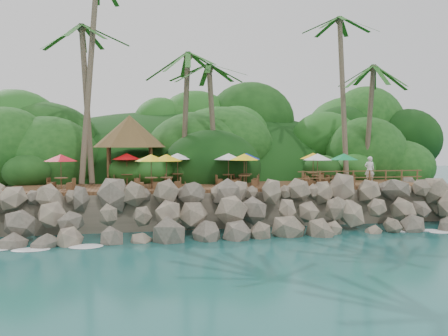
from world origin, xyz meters
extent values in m
plane|color=#19514F|center=(0.00, 0.00, 0.00)|extent=(140.00, 140.00, 0.00)
cube|color=gray|center=(0.00, 16.00, 1.05)|extent=(32.00, 25.20, 2.10)
ellipsoid|color=#143811|center=(0.00, 23.50, 0.00)|extent=(44.80, 28.00, 15.40)
cube|color=brown|center=(0.00, 6.00, 2.20)|extent=(26.00, 5.00, 0.20)
ellipsoid|color=white|center=(-9.00, 0.30, 0.03)|extent=(1.20, 0.80, 0.06)
ellipsoid|color=white|center=(-6.00, 0.30, 0.03)|extent=(1.20, 0.80, 0.06)
ellipsoid|color=white|center=(-3.00, 0.30, 0.03)|extent=(1.20, 0.80, 0.06)
ellipsoid|color=white|center=(0.00, 0.30, 0.03)|extent=(1.20, 0.80, 0.06)
ellipsoid|color=white|center=(3.00, 0.30, 0.03)|extent=(1.20, 0.80, 0.06)
ellipsoid|color=white|center=(6.00, 0.30, 0.03)|extent=(1.20, 0.80, 0.06)
ellipsoid|color=white|center=(9.00, 0.30, 0.03)|extent=(1.20, 0.80, 0.06)
cylinder|color=brown|center=(-8.58, 8.62, 7.59)|extent=(1.16, 2.42, 10.45)
ellipsoid|color=#23601E|center=(-8.58, 8.62, 12.89)|extent=(6.00, 6.00, 2.40)
cylinder|color=brown|center=(-8.32, 8.23, 9.41)|extent=(1.36, 3.32, 13.97)
cylinder|color=brown|center=(-2.11, 9.07, 6.68)|extent=(0.74, 1.42, 8.73)
ellipsoid|color=#23601E|center=(-2.11, 9.07, 11.05)|extent=(6.00, 6.00, 2.40)
cylinder|color=brown|center=(-0.19, 9.19, 6.32)|extent=(1.08, 0.92, 8.05)
ellipsoid|color=#23601E|center=(-0.19, 9.19, 10.35)|extent=(6.00, 6.00, 2.40)
cylinder|color=brown|center=(9.25, 8.49, 8.30)|extent=(0.67, 2.45, 11.89)
ellipsoid|color=#23601E|center=(9.25, 8.49, 14.31)|extent=(6.00, 6.00, 2.40)
cylinder|color=brown|center=(11.40, 8.59, 6.43)|extent=(0.50, 1.22, 8.26)
ellipsoid|color=#23601E|center=(11.40, 8.59, 10.57)|extent=(6.00, 6.00, 2.40)
cylinder|color=brown|center=(-7.27, 8.30, 3.50)|extent=(0.16, 0.16, 2.40)
cylinder|color=brown|center=(-4.47, 8.30, 3.50)|extent=(0.16, 0.16, 2.40)
cylinder|color=brown|center=(-7.27, 11.10, 3.50)|extent=(0.16, 0.16, 2.40)
cylinder|color=brown|center=(-4.47, 11.10, 3.50)|extent=(0.16, 0.16, 2.40)
cone|color=brown|center=(-5.87, 9.70, 5.80)|extent=(4.93, 4.93, 2.20)
cylinder|color=brown|center=(7.39, 4.40, 2.63)|extent=(0.07, 0.07, 0.66)
cylinder|color=brown|center=(7.39, 4.40, 2.97)|extent=(0.75, 0.75, 0.04)
cylinder|color=brown|center=(7.39, 4.40, 3.28)|extent=(0.04, 0.04, 1.96)
cone|color=#0D7D3F|center=(7.39, 4.40, 4.13)|extent=(1.87, 1.87, 0.40)
cube|color=brown|center=(6.80, 4.21, 2.51)|extent=(0.47, 0.47, 0.41)
cube|color=brown|center=(7.99, 4.59, 2.51)|extent=(0.47, 0.47, 0.41)
cylinder|color=brown|center=(6.26, 6.64, 2.63)|extent=(0.07, 0.07, 0.66)
cylinder|color=brown|center=(6.26, 6.64, 2.97)|extent=(0.75, 0.75, 0.04)
cylinder|color=brown|center=(6.26, 6.64, 3.28)|extent=(0.04, 0.04, 1.96)
cone|color=#EFAF14|center=(6.26, 6.64, 4.13)|extent=(1.87, 1.87, 0.40)
cube|color=brown|center=(5.67, 6.43, 2.51)|extent=(0.48, 0.48, 0.41)
cube|color=brown|center=(6.85, 6.85, 2.51)|extent=(0.48, 0.48, 0.41)
cylinder|color=brown|center=(0.31, 6.12, 2.63)|extent=(0.07, 0.07, 0.66)
cylinder|color=brown|center=(0.31, 6.12, 2.97)|extent=(0.75, 0.75, 0.04)
cylinder|color=brown|center=(0.31, 6.12, 3.28)|extent=(0.04, 0.04, 1.96)
cone|color=silver|center=(0.31, 6.12, 4.13)|extent=(1.87, 1.87, 0.40)
cube|color=brown|center=(-0.31, 6.04, 2.51)|extent=(0.42, 0.42, 0.41)
cube|color=brown|center=(0.93, 6.20, 2.51)|extent=(0.42, 0.42, 0.41)
cylinder|color=brown|center=(5.64, 4.40, 2.63)|extent=(0.07, 0.07, 0.66)
cylinder|color=brown|center=(5.64, 4.40, 2.97)|extent=(0.75, 0.75, 0.04)
cylinder|color=brown|center=(5.64, 4.40, 3.28)|extent=(0.04, 0.04, 1.96)
cone|color=silver|center=(5.64, 4.40, 4.13)|extent=(1.87, 1.87, 0.40)
cube|color=brown|center=(5.03, 4.25, 2.51)|extent=(0.46, 0.46, 0.41)
cube|color=brown|center=(6.24, 4.55, 2.51)|extent=(0.46, 0.46, 0.41)
cylinder|color=brown|center=(1.58, 6.47, 2.63)|extent=(0.07, 0.07, 0.66)
cylinder|color=brown|center=(1.58, 6.47, 2.97)|extent=(0.75, 0.75, 0.04)
cylinder|color=brown|center=(1.58, 6.47, 3.28)|extent=(0.04, 0.04, 1.96)
cone|color=#0B1F9B|center=(1.58, 6.47, 4.13)|extent=(1.87, 1.87, 0.40)
cube|color=brown|center=(0.99, 6.68, 2.51)|extent=(0.48, 0.48, 0.41)
cube|color=brown|center=(2.17, 6.27, 2.51)|extent=(0.48, 0.48, 0.41)
cylinder|color=brown|center=(-9.74, 5.19, 2.63)|extent=(0.07, 0.07, 0.66)
cylinder|color=brown|center=(-9.74, 5.19, 2.97)|extent=(0.75, 0.75, 0.04)
cylinder|color=brown|center=(-9.74, 5.19, 3.28)|extent=(0.04, 0.04, 1.96)
cone|color=red|center=(-9.74, 5.19, 4.13)|extent=(1.87, 1.87, 0.40)
cube|color=brown|center=(-10.31, 5.45, 2.51)|extent=(0.49, 0.49, 0.41)
cube|color=brown|center=(-9.17, 4.94, 2.51)|extent=(0.49, 0.49, 0.41)
cylinder|color=brown|center=(-3.74, 4.40, 2.63)|extent=(0.07, 0.07, 0.66)
cylinder|color=brown|center=(-3.74, 4.40, 2.97)|extent=(0.75, 0.75, 0.04)
cylinder|color=brown|center=(-3.74, 4.40, 3.28)|extent=(0.04, 0.04, 1.96)
cone|color=yellow|center=(-3.74, 4.40, 4.13)|extent=(1.87, 1.87, 0.40)
cube|color=brown|center=(-4.36, 4.39, 2.51)|extent=(0.38, 0.38, 0.41)
cube|color=brown|center=(-3.12, 4.41, 2.51)|extent=(0.38, 0.38, 0.41)
cylinder|color=brown|center=(-6.05, 7.60, 2.63)|extent=(0.07, 0.07, 0.66)
cylinder|color=brown|center=(-6.05, 7.60, 2.97)|extent=(0.75, 0.75, 0.04)
cylinder|color=brown|center=(-6.05, 7.60, 3.28)|extent=(0.04, 0.04, 1.96)
cone|color=red|center=(-6.05, 7.60, 4.13)|extent=(1.87, 1.87, 0.40)
cube|color=brown|center=(-6.68, 7.59, 2.51)|extent=(0.38, 0.38, 0.41)
cube|color=brown|center=(-5.43, 7.61, 2.51)|extent=(0.38, 0.38, 0.41)
cylinder|color=brown|center=(-4.63, 4.40, 2.63)|extent=(0.07, 0.07, 0.66)
cylinder|color=brown|center=(-4.63, 4.40, 2.97)|extent=(0.75, 0.75, 0.04)
cylinder|color=brown|center=(-4.63, 4.40, 3.28)|extent=(0.04, 0.04, 1.96)
cone|color=yellow|center=(-4.63, 4.40, 4.13)|extent=(1.87, 1.87, 0.40)
cube|color=brown|center=(-5.25, 4.38, 2.51)|extent=(0.39, 0.39, 0.41)
cube|color=brown|center=(-4.01, 4.42, 2.51)|extent=(0.39, 0.39, 0.41)
cylinder|color=brown|center=(-2.79, 7.60, 2.63)|extent=(0.07, 0.07, 0.66)
cylinder|color=brown|center=(-2.79, 7.60, 2.97)|extent=(0.75, 0.75, 0.04)
cylinder|color=brown|center=(-2.79, 7.60, 3.28)|extent=(0.04, 0.04, 1.96)
cone|color=silver|center=(-2.79, 7.60, 4.13)|extent=(1.87, 1.87, 0.40)
cube|color=brown|center=(-3.41, 7.53, 2.51)|extent=(0.42, 0.42, 0.41)
cube|color=brown|center=(-2.17, 7.67, 2.51)|extent=(0.42, 0.42, 0.41)
cylinder|color=brown|center=(1.10, 5.07, 2.63)|extent=(0.07, 0.07, 0.66)
cylinder|color=brown|center=(1.10, 5.07, 2.97)|extent=(0.75, 0.75, 0.04)
cylinder|color=brown|center=(1.10, 5.07, 3.28)|extent=(0.04, 0.04, 1.96)
cone|color=yellow|center=(1.10, 5.07, 4.13)|extent=(1.87, 1.87, 0.40)
cube|color=brown|center=(0.49, 5.22, 2.51)|extent=(0.45, 0.45, 0.41)
cube|color=brown|center=(1.70, 4.93, 2.51)|extent=(0.45, 0.45, 0.41)
cylinder|color=brown|center=(4.37, 3.65, 2.80)|extent=(0.10, 0.10, 1.00)
cylinder|color=brown|center=(5.47, 3.65, 2.80)|extent=(0.10, 0.10, 1.00)
cylinder|color=brown|center=(6.57, 3.65, 2.80)|extent=(0.10, 0.10, 1.00)
cylinder|color=brown|center=(7.67, 3.65, 2.80)|extent=(0.10, 0.10, 1.00)
cylinder|color=brown|center=(8.77, 3.65, 2.80)|extent=(0.10, 0.10, 1.00)
cylinder|color=brown|center=(9.87, 3.65, 2.80)|extent=(0.10, 0.10, 1.00)
cylinder|color=brown|center=(10.97, 3.65, 2.80)|extent=(0.10, 0.10, 1.00)
cylinder|color=brown|center=(12.07, 3.65, 2.80)|extent=(0.10, 0.10, 1.00)
cube|color=brown|center=(8.22, 3.65, 3.25)|extent=(8.30, 0.06, 0.06)
cube|color=brown|center=(8.22, 3.65, 2.85)|extent=(8.30, 0.06, 0.06)
imported|color=silver|center=(9.95, 5.81, 3.19)|extent=(0.75, 0.61, 1.79)
camera|label=1|loc=(-5.64, -22.49, 4.92)|focal=36.80mm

